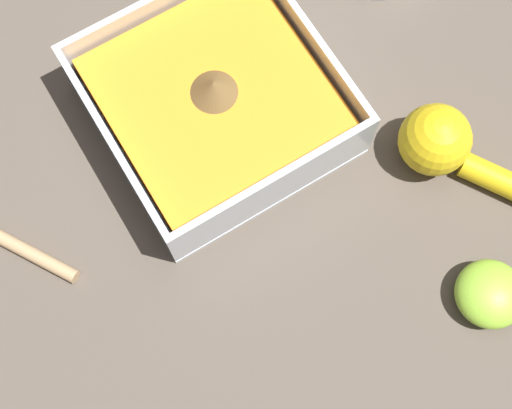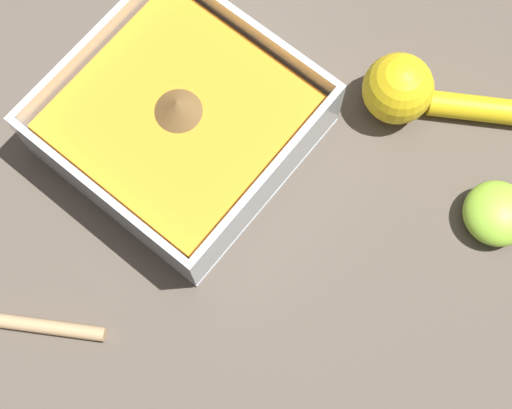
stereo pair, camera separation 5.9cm
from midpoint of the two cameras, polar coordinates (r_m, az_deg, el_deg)
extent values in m
plane|color=brown|center=(0.67, -8.80, 6.98)|extent=(4.00, 4.00, 0.00)
cube|color=silver|center=(0.65, -8.33, 5.20)|extent=(0.20, 0.20, 0.01)
cube|color=silver|center=(0.61, -14.77, -0.18)|extent=(0.20, 0.01, 0.06)
cube|color=silver|center=(0.65, -3.05, 12.60)|extent=(0.20, 0.01, 0.06)
cube|color=silver|center=(0.66, -15.09, 11.12)|extent=(0.01, 0.19, 0.06)
cube|color=silver|center=(0.59, -1.88, 1.13)|extent=(0.01, 0.19, 0.06)
cube|color=orange|center=(0.63, -8.67, 6.12)|extent=(0.18, 0.18, 0.05)
cone|color=brown|center=(0.60, -9.11, 7.31)|extent=(0.04, 0.04, 0.02)
sphere|color=yellow|center=(0.64, 8.72, 8.74)|extent=(0.06, 0.06, 0.06)
cylinder|color=yellow|center=(0.67, 15.44, 6.97)|extent=(0.10, 0.07, 0.02)
ellipsoid|color=#93CC38|center=(0.63, 16.28, -1.12)|extent=(0.06, 0.06, 0.03)
cylinder|color=tan|center=(0.64, -21.14, -9.27)|extent=(0.13, 0.09, 0.01)
camera|label=1|loc=(0.03, 87.10, 9.41)|focal=50.00mm
camera|label=2|loc=(0.03, -92.90, -9.41)|focal=50.00mm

